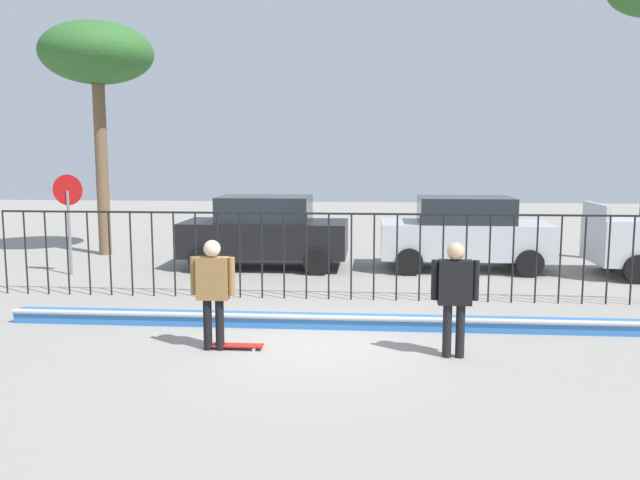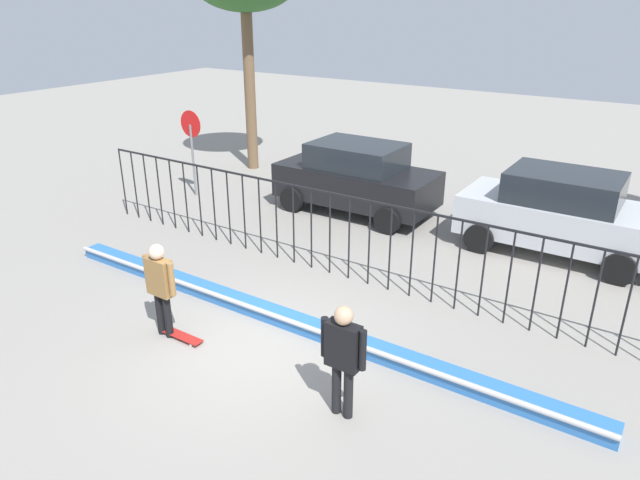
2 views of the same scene
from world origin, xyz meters
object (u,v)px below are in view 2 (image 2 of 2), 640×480
object	(u,v)px
parked_car_black	(356,177)
parked_car_silver	(560,213)
skateboard	(183,336)
stop_sign	(192,141)
camera_operator	(343,352)
skateboarder	(160,282)

from	to	relation	value
parked_car_black	parked_car_silver	distance (m)	5.21
parked_car_black	parked_car_silver	xyz separation A→B (m)	(5.20, 0.16, 0.00)
skateboard	stop_sign	bearing A→B (deg)	151.11
camera_operator	parked_car_black	size ratio (longest dim) A/B	0.40
parked_car_silver	camera_operator	bearing A→B (deg)	-94.99
parked_car_black	stop_sign	distance (m)	4.92
skateboarder	camera_operator	xyz separation A→B (m)	(3.65, -0.08, 0.01)
skateboard	parked_car_black	xyz separation A→B (m)	(-0.76, 7.21, 0.91)
camera_operator	stop_sign	size ratio (longest dim) A/B	0.69
skateboarder	camera_operator	world-z (taller)	camera_operator
skateboard	stop_sign	xyz separation A→B (m)	(-5.44, 5.83, 1.56)
parked_car_black	parked_car_silver	size ratio (longest dim) A/B	1.00
skateboard	parked_car_black	distance (m)	7.31
camera_operator	stop_sign	xyz separation A→B (m)	(-8.74, 5.95, 0.58)
parked_car_silver	stop_sign	bearing A→B (deg)	-167.40
parked_car_silver	stop_sign	size ratio (longest dim) A/B	1.72
skateboard	stop_sign	world-z (taller)	stop_sign
skateboarder	parked_car_black	distance (m)	7.27
stop_sign	skateboarder	bearing A→B (deg)	-49.13
camera_operator	skateboarder	bearing A→B (deg)	25.64
skateboarder	stop_sign	xyz separation A→B (m)	(-5.08, 5.88, 0.59)
parked_car_black	stop_sign	world-z (taller)	stop_sign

